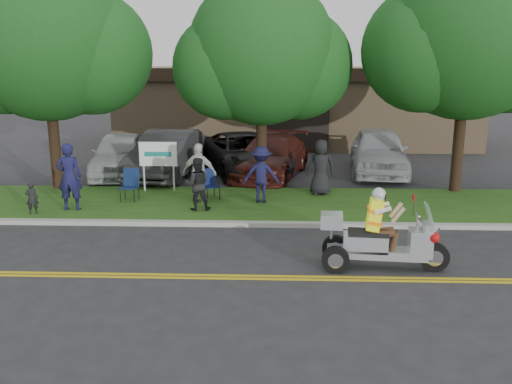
{
  "coord_description": "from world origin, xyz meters",
  "views": [
    {
      "loc": [
        0.98,
        -10.91,
        4.36
      ],
      "look_at": [
        0.51,
        2.0,
        1.21
      ],
      "focal_mm": 38.0,
      "sensor_mm": 36.0,
      "label": 1
    }
  ],
  "objects_px": {
    "parked_car_mid": "(244,153)",
    "parked_car_far_right": "(379,151)",
    "trike_scooter": "(378,241)",
    "parked_car_left": "(168,154)",
    "spectator_adult_left": "(69,177)",
    "spectator_adult_mid": "(197,184)",
    "lawn_chair_a": "(130,183)",
    "lawn_chair_b": "(209,182)",
    "parked_car_far_left": "(120,154)",
    "parked_car_right": "(271,157)",
    "spectator_adult_right": "(199,173)"
  },
  "relations": [
    {
      "from": "spectator_adult_right",
      "to": "parked_car_far_right",
      "type": "bearing_deg",
      "value": -128.72
    },
    {
      "from": "spectator_adult_mid",
      "to": "spectator_adult_right",
      "type": "xyz_separation_m",
      "value": [
        -0.04,
        0.83,
        0.15
      ]
    },
    {
      "from": "trike_scooter",
      "to": "parked_car_right",
      "type": "height_order",
      "value": "trike_scooter"
    },
    {
      "from": "lawn_chair_b",
      "to": "parked_car_mid",
      "type": "bearing_deg",
      "value": 47.17
    },
    {
      "from": "spectator_adult_left",
      "to": "spectator_adult_mid",
      "type": "distance_m",
      "value": 3.7
    },
    {
      "from": "lawn_chair_a",
      "to": "spectator_adult_mid",
      "type": "relative_size",
      "value": 0.63
    },
    {
      "from": "lawn_chair_a",
      "to": "parked_car_left",
      "type": "distance_m",
      "value": 4.05
    },
    {
      "from": "trike_scooter",
      "to": "parked_car_far_right",
      "type": "height_order",
      "value": "parked_car_far_right"
    },
    {
      "from": "spectator_adult_mid",
      "to": "trike_scooter",
      "type": "bearing_deg",
      "value": 128.79
    },
    {
      "from": "lawn_chair_a",
      "to": "parked_car_far_right",
      "type": "relative_size",
      "value": 0.19
    },
    {
      "from": "lawn_chair_a",
      "to": "parked_car_far_right",
      "type": "xyz_separation_m",
      "value": [
        8.56,
        4.89,
        0.24
      ]
    },
    {
      "from": "lawn_chair_a",
      "to": "spectator_adult_left",
      "type": "height_order",
      "value": "spectator_adult_left"
    },
    {
      "from": "parked_car_far_left",
      "to": "parked_car_far_right",
      "type": "bearing_deg",
      "value": -3.97
    },
    {
      "from": "parked_car_mid",
      "to": "parked_car_far_left",
      "type": "bearing_deg",
      "value": 167.46
    },
    {
      "from": "parked_car_far_right",
      "to": "parked_car_mid",
      "type": "bearing_deg",
      "value": -171.86
    },
    {
      "from": "parked_car_right",
      "to": "lawn_chair_b",
      "type": "bearing_deg",
      "value": -101.23
    },
    {
      "from": "trike_scooter",
      "to": "spectator_adult_right",
      "type": "height_order",
      "value": "spectator_adult_right"
    },
    {
      "from": "trike_scooter",
      "to": "spectator_adult_left",
      "type": "relative_size",
      "value": 1.39
    },
    {
      "from": "spectator_adult_mid",
      "to": "parked_car_left",
      "type": "distance_m",
      "value": 5.46
    },
    {
      "from": "lawn_chair_a",
      "to": "spectator_adult_mid",
      "type": "height_order",
      "value": "spectator_adult_mid"
    },
    {
      "from": "trike_scooter",
      "to": "spectator_adult_right",
      "type": "relative_size",
      "value": 1.49
    },
    {
      "from": "trike_scooter",
      "to": "parked_car_left",
      "type": "xyz_separation_m",
      "value": [
        -6.32,
        9.29,
        0.24
      ]
    },
    {
      "from": "trike_scooter",
      "to": "spectator_adult_left",
      "type": "distance_m",
      "value": 9.12
    },
    {
      "from": "lawn_chair_a",
      "to": "spectator_adult_mid",
      "type": "xyz_separation_m",
      "value": [
        2.26,
        -1.1,
        0.22
      ]
    },
    {
      "from": "lawn_chair_a",
      "to": "parked_car_far_left",
      "type": "xyz_separation_m",
      "value": [
        -1.46,
        4.07,
        0.18
      ]
    },
    {
      "from": "trike_scooter",
      "to": "parked_car_far_right",
      "type": "bearing_deg",
      "value": 85.17
    },
    {
      "from": "lawn_chair_a",
      "to": "parked_car_left",
      "type": "xyz_separation_m",
      "value": [
        0.4,
        4.03,
        0.22
      ]
    },
    {
      "from": "spectator_adult_right",
      "to": "parked_car_far_right",
      "type": "height_order",
      "value": "spectator_adult_right"
    },
    {
      "from": "parked_car_left",
      "to": "parked_car_right",
      "type": "bearing_deg",
      "value": 9.66
    },
    {
      "from": "spectator_adult_left",
      "to": "parked_car_far_left",
      "type": "bearing_deg",
      "value": -94.62
    },
    {
      "from": "trike_scooter",
      "to": "spectator_adult_left",
      "type": "xyz_separation_m",
      "value": [
        -8.15,
        4.07,
        0.46
      ]
    },
    {
      "from": "spectator_adult_mid",
      "to": "parked_car_mid",
      "type": "relative_size",
      "value": 0.27
    },
    {
      "from": "spectator_adult_left",
      "to": "parked_car_mid",
      "type": "relative_size",
      "value": 0.35
    },
    {
      "from": "lawn_chair_b",
      "to": "parked_car_left",
      "type": "xyz_separation_m",
      "value": [
        -2.04,
        3.76,
        0.23
      ]
    },
    {
      "from": "parked_car_right",
      "to": "spectator_adult_left",
      "type": "bearing_deg",
      "value": -122.34
    },
    {
      "from": "trike_scooter",
      "to": "parked_car_mid",
      "type": "distance_m",
      "value": 10.57
    },
    {
      "from": "parked_car_left",
      "to": "parked_car_far_right",
      "type": "bearing_deg",
      "value": 13.3
    },
    {
      "from": "trike_scooter",
      "to": "spectator_adult_mid",
      "type": "bearing_deg",
      "value": 142.41
    },
    {
      "from": "lawn_chair_b",
      "to": "parked_car_left",
      "type": "relative_size",
      "value": 0.18
    },
    {
      "from": "lawn_chair_b",
      "to": "parked_car_far_left",
      "type": "distance_m",
      "value": 5.45
    },
    {
      "from": "spectator_adult_left",
      "to": "parked_car_mid",
      "type": "height_order",
      "value": "spectator_adult_left"
    },
    {
      "from": "parked_car_mid",
      "to": "parked_car_far_right",
      "type": "xyz_separation_m",
      "value": [
        5.28,
        0.15,
        0.1
      ]
    },
    {
      "from": "trike_scooter",
      "to": "parked_car_left",
      "type": "height_order",
      "value": "trike_scooter"
    },
    {
      "from": "parked_car_far_left",
      "to": "parked_car_mid",
      "type": "relative_size",
      "value": 0.86
    },
    {
      "from": "parked_car_mid",
      "to": "parked_car_far_right",
      "type": "relative_size",
      "value": 1.08
    },
    {
      "from": "spectator_adult_mid",
      "to": "parked_car_left",
      "type": "bearing_deg",
      "value": -78.22
    },
    {
      "from": "parked_car_far_left",
      "to": "parked_car_right",
      "type": "relative_size",
      "value": 0.92
    },
    {
      "from": "spectator_adult_left",
      "to": "spectator_adult_right",
      "type": "relative_size",
      "value": 1.07
    },
    {
      "from": "spectator_adult_mid",
      "to": "parked_car_right",
      "type": "bearing_deg",
      "value": -119.62
    },
    {
      "from": "spectator_adult_right",
      "to": "parked_car_far_right",
      "type": "relative_size",
      "value": 0.35
    }
  ]
}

